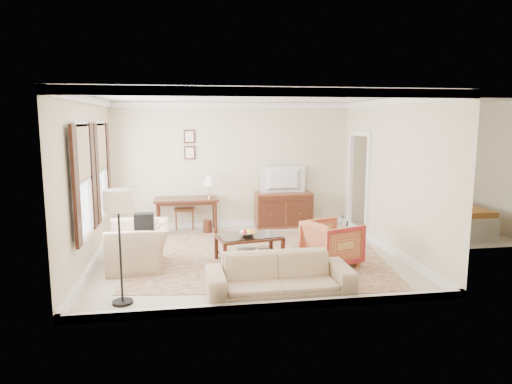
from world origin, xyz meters
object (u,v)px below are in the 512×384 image
object	(u,v)px
sofa	(279,269)
striped_armchair	(332,241)
sideboard	(283,210)
coffee_table	(249,241)
club_armchair	(139,238)
tv	(284,171)
writing_desk	(187,203)

from	to	relation	value
sofa	striped_armchair	bearing A→B (deg)	46.33
sideboard	sofa	bearing A→B (deg)	-103.12
coffee_table	club_armchair	distance (m)	1.90
sideboard	coffee_table	world-z (taller)	sideboard
tv	club_armchair	xyz separation A→B (m)	(-3.07, -2.55, -0.81)
writing_desk	coffee_table	distance (m)	2.60
tv	sideboard	bearing A→B (deg)	-90.00
writing_desk	club_armchair	bearing A→B (deg)	-108.87
club_armchair	coffee_table	bearing A→B (deg)	89.42
sideboard	coffee_table	distance (m)	2.77
coffee_table	club_armchair	bearing A→B (deg)	-178.29
writing_desk	tv	distance (m)	2.35
tv	sofa	bearing A→B (deg)	76.82
tv	striped_armchair	size ratio (longest dim) A/B	1.19
tv	striped_armchair	world-z (taller)	tv
sideboard	sofa	world-z (taller)	sideboard
coffee_table	striped_armchair	xyz separation A→B (m)	(1.39, -0.42, 0.06)
writing_desk	striped_armchair	distance (m)	3.71
tv	striped_armchair	xyz separation A→B (m)	(0.22, -2.91, -0.89)
sideboard	tv	bearing A→B (deg)	-90.00
striped_armchair	sofa	world-z (taller)	striped_armchair
writing_desk	sofa	xyz separation A→B (m)	(1.26, -4.06, -0.26)
tv	club_armchair	bearing A→B (deg)	39.67
sideboard	coffee_table	bearing A→B (deg)	-115.03
writing_desk	sideboard	xyz separation A→B (m)	(2.25, 0.17, -0.25)
coffee_table	sofa	distance (m)	1.73
writing_desk	club_armchair	size ratio (longest dim) A/B	1.21
sofa	writing_desk	bearing A→B (deg)	106.45
sideboard	striped_armchair	size ratio (longest dim) A/B	1.57
sofa	sideboard	bearing A→B (deg)	76.03
writing_desk	striped_armchair	xyz separation A→B (m)	(2.47, -2.76, -0.24)
coffee_table	club_armchair	xyz separation A→B (m)	(-1.90, -0.06, 0.15)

